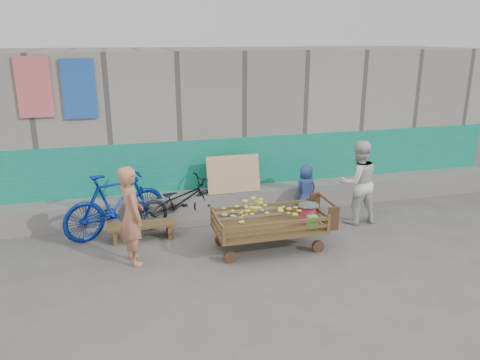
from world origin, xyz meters
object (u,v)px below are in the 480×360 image
object	(u,v)px
vendor_man	(132,216)
woman	(358,182)
bench	(142,228)
bicycle_dark	(180,201)
bicycle_blue	(116,204)
banana_cart	(267,217)
child	(306,189)

from	to	relation	value
vendor_man	woman	world-z (taller)	woman
woman	bench	bearing A→B (deg)	-3.86
bench	bicycle_dark	xyz separation A→B (m)	(0.71, 0.54, 0.21)
vendor_man	bicycle_blue	xyz separation A→B (m)	(-0.22, 1.15, -0.20)
woman	bicycle_blue	world-z (taller)	woman
banana_cart	child	xyz separation A→B (m)	(1.24, 1.39, -0.08)
banana_cart	vendor_man	bearing A→B (deg)	177.49
vendor_man	woman	bearing A→B (deg)	-96.34
bench	vendor_man	world-z (taller)	vendor_man
banana_cart	bicycle_dark	world-z (taller)	bicycle_dark
vendor_man	child	bearing A→B (deg)	-82.99
bench	bicycle_blue	world-z (taller)	bicycle_blue
bicycle_blue	bicycle_dark	bearing A→B (deg)	-104.05
vendor_man	bicycle_blue	distance (m)	1.19
vendor_man	bicycle_dark	world-z (taller)	vendor_man
bench	woman	distance (m)	3.85
banana_cart	vendor_man	xyz separation A→B (m)	(-2.06, 0.09, 0.21)
woman	bicycle_blue	bearing A→B (deg)	-8.13
banana_cart	bench	size ratio (longest dim) A/B	1.69
banana_cart	bench	distance (m)	2.12
vendor_man	banana_cart	bearing A→B (deg)	-106.96
child	woman	bearing A→B (deg)	122.91
woman	bicycle_blue	xyz separation A→B (m)	(-4.20, 0.58, -0.21)
vendor_man	woman	size ratio (longest dim) A/B	0.99
vendor_man	child	distance (m)	3.56
banana_cart	woman	distance (m)	2.03
woman	bicycle_blue	distance (m)	4.25
child	bicycle_blue	distance (m)	3.53
vendor_man	child	size ratio (longest dim) A/B	1.61
bicycle_dark	vendor_man	bearing A→B (deg)	129.33
vendor_man	bicycle_blue	size ratio (longest dim) A/B	0.82
child	bicycle_blue	xyz separation A→B (m)	(-3.52, -0.15, 0.08)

